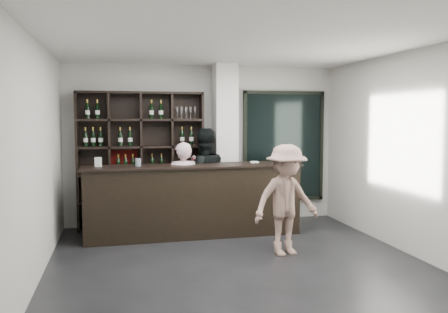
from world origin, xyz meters
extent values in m
cube|color=black|center=(0.00, 0.00, -0.01)|extent=(5.00, 5.50, 0.01)
cube|color=silver|center=(0.35, 2.47, 1.45)|extent=(0.40, 0.40, 2.90)
cube|color=black|center=(1.55, 2.69, 1.40)|extent=(1.60, 0.08, 2.10)
cube|color=black|center=(1.55, 2.69, 1.40)|extent=(1.48, 0.02, 1.98)
cube|color=black|center=(-0.35, 1.75, 0.57)|extent=(3.49, 0.65, 1.15)
cube|color=black|center=(-0.35, 1.75, 1.16)|extent=(3.57, 0.73, 0.03)
imported|color=beige|center=(-0.51, 1.85, 0.77)|extent=(0.61, 0.44, 1.55)
imported|color=black|center=(-0.10, 2.21, 0.88)|extent=(0.92, 0.75, 1.76)
imported|color=#8D6C5D|center=(0.76, 0.40, 0.79)|extent=(1.12, 0.78, 1.58)
cylinder|color=silver|center=(-1.24, 1.74, 1.24)|extent=(0.11, 0.11, 0.13)
cube|color=white|center=(0.73, 1.89, 1.19)|extent=(0.15, 0.15, 0.02)
cube|color=white|center=(-1.86, 1.79, 1.25)|extent=(0.11, 0.08, 0.15)
camera|label=1|loc=(-1.56, -5.87, 1.97)|focal=38.00mm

